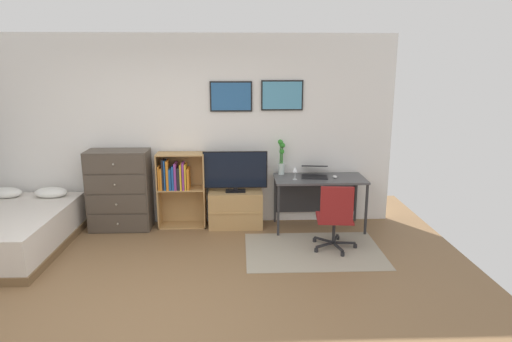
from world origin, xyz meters
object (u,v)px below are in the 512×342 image
dresser (120,190)px  tv_stand (236,209)px  bed (6,231)px  bookshelf (178,184)px  office_chair (335,216)px  television (235,172)px  wine_glass (295,170)px  laptop (314,172)px  bamboo_vase (281,156)px  desk (318,185)px  computer_mouse (335,177)px

dresser → tv_stand: 1.65m
bed → dresser: (1.24, 0.74, 0.31)m
bookshelf → office_chair: (2.05, -0.95, -0.18)m
bookshelf → tv_stand: bearing=-3.2°
bookshelf → television: size_ratio=1.19×
tv_stand → wine_glass: wine_glass is taller
wine_glass → tv_stand: bearing=167.0°
laptop → wine_glass: (-0.30, -0.18, 0.07)m
bamboo_vase → bookshelf: bearing=-177.3°
bookshelf → wine_glass: bearing=-8.2°
tv_stand → desk: bearing=-1.3°
dresser → computer_mouse: (3.01, -0.11, 0.19)m
office_chair → bamboo_vase: 1.30m
computer_mouse → bookshelf: bearing=175.6°
television → bookshelf: bearing=175.2°
laptop → tv_stand: bearing=-173.0°
tv_stand → wine_glass: (0.82, -0.19, 0.61)m
wine_glass → bamboo_vase: bearing=118.0°
tv_stand → office_chair: bearing=-36.2°
laptop → bed: bearing=-161.9°
bamboo_vase → wine_glass: 0.37m
tv_stand → computer_mouse: computer_mouse is taller
bookshelf → television: (0.81, -0.07, 0.19)m
bookshelf → desk: bearing=-2.1°
desk → wine_glass: size_ratio=7.00×
bookshelf → laptop: (1.93, -0.06, 0.17)m
dresser → office_chair: bearing=-17.3°
television → bamboo_vase: bearing=11.8°
desk → laptop: 0.20m
bed → bamboo_vase: size_ratio=3.76×
bed → television: television is taller
bookshelf → bamboo_vase: 1.52m
bed → tv_stand: (2.86, 0.75, 0.01)m
dresser → wine_glass: size_ratio=6.28×
bookshelf → wine_glass: size_ratio=5.96×
television → computer_mouse: (1.39, -0.10, -0.06)m
bed → bamboo_vase: bamboo_vase is taller
bed → computer_mouse: bearing=9.1°
dresser → bookshelf: size_ratio=1.05×
laptop → computer_mouse: laptop is taller
desk → television: bearing=179.8°
tv_stand → office_chair: size_ratio=0.88×
bed → laptop: laptop is taller
laptop → computer_mouse: bearing=-14.5°
television → wine_glass: (0.82, -0.17, 0.06)m
bed → bookshelf: bookshelf is taller
bamboo_vase → desk: bearing=-15.3°
tv_stand → television: bearing=-90.0°
bed → tv_stand: size_ratio=2.52×
bed → bookshelf: size_ratio=1.79×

